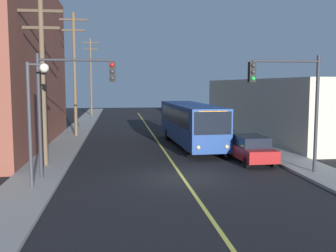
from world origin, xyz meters
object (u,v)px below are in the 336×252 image
at_px(utility_pole_mid, 75,69).
at_px(utility_pole_far, 91,74).
at_px(street_lamp_left, 34,106).
at_px(traffic_signal_left_corner, 72,92).
at_px(city_bus, 190,123).
at_px(traffic_signal_right_corner, 289,92).
at_px(parked_car_red, 251,149).
at_px(utility_pole_near, 43,75).

distance_m(utility_pole_mid, utility_pole_far, 22.58).
bearing_deg(street_lamp_left, utility_pole_mid, 90.30).
relative_size(utility_pole_mid, traffic_signal_left_corner, 1.78).
height_order(city_bus, utility_pole_far, utility_pole_far).
bearing_deg(traffic_signal_right_corner, parked_car_red, 102.05).
xyz_separation_m(parked_car_red, traffic_signal_left_corner, (-10.09, -3.06, 3.46)).
bearing_deg(utility_pole_near, street_lamp_left, -84.35).
distance_m(parked_car_red, traffic_signal_right_corner, 4.94).
height_order(utility_pole_near, traffic_signal_left_corner, utility_pole_near).
height_order(city_bus, street_lamp_left, street_lamp_left).
xyz_separation_m(utility_pole_near, street_lamp_left, (0.47, -4.80, -1.44)).
bearing_deg(traffic_signal_right_corner, utility_pole_mid, 127.27).
bearing_deg(parked_car_red, utility_pole_mid, 132.27).
bearing_deg(utility_pole_mid, traffic_signal_right_corner, -52.73).
height_order(parked_car_red, traffic_signal_left_corner, traffic_signal_left_corner).
distance_m(utility_pole_mid, traffic_signal_right_corner, 20.43).
bearing_deg(traffic_signal_right_corner, utility_pole_near, 164.59).
xyz_separation_m(utility_pole_mid, traffic_signal_left_corner, (1.51, -15.81, -1.69)).
xyz_separation_m(utility_pole_near, traffic_signal_left_corner, (1.89, -3.11, -0.88)).
xyz_separation_m(utility_pole_near, utility_pole_mid, (0.38, 12.70, 0.81)).
height_order(parked_car_red, traffic_signal_right_corner, traffic_signal_right_corner).
bearing_deg(parked_car_red, utility_pole_near, 179.72).
height_order(parked_car_red, utility_pole_far, utility_pole_far).
bearing_deg(street_lamp_left, city_bus, 51.32).
bearing_deg(city_bus, utility_pole_mid, 145.70).
distance_m(traffic_signal_left_corner, street_lamp_left, 2.27).
distance_m(parked_car_red, street_lamp_left, 12.77).
relative_size(parked_car_red, utility_pole_mid, 0.42).
relative_size(utility_pole_mid, street_lamp_left, 1.94).
bearing_deg(city_bus, traffic_signal_right_corner, -72.17).
xyz_separation_m(city_bus, utility_pole_mid, (-9.12, 6.22, 4.18)).
distance_m(city_bus, traffic_signal_left_corner, 12.50).
xyz_separation_m(city_bus, traffic_signal_left_corner, (-7.61, -9.59, 2.49)).
relative_size(utility_pole_near, traffic_signal_right_corner, 1.52).
height_order(utility_pole_near, utility_pole_far, utility_pole_far).
bearing_deg(city_bus, traffic_signal_left_corner, -128.43).
distance_m(parked_car_red, traffic_signal_left_corner, 11.09).
bearing_deg(traffic_signal_right_corner, traffic_signal_left_corner, 177.94).
distance_m(utility_pole_near, utility_pole_mid, 12.73).
distance_m(utility_pole_near, traffic_signal_left_corner, 3.75).
bearing_deg(utility_pole_far, traffic_signal_left_corner, -87.57).
relative_size(utility_pole_near, street_lamp_left, 1.66).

